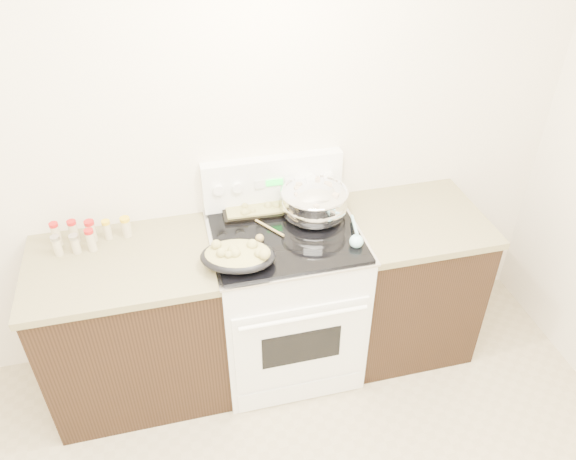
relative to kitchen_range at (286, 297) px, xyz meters
name	(u,v)px	position (x,y,z in m)	size (l,w,h in m)	color
room_shell	(282,352)	(-0.35, -1.42, 1.21)	(4.10, 3.60, 2.75)	#EEE3CE
counter_left	(135,326)	(-0.83, 0.01, -0.03)	(0.93, 0.67, 0.92)	black
counter_right	(406,280)	(0.73, 0.01, -0.03)	(0.73, 0.67, 0.92)	black
kitchen_range	(286,297)	(0.00, 0.00, 0.00)	(0.78, 0.73, 1.22)	white
mixing_bowl	(314,203)	(0.18, 0.11, 0.54)	(0.40, 0.40, 0.21)	silver
roasting_pan	(238,255)	(-0.28, -0.18, 0.50)	(0.41, 0.34, 0.12)	black
baking_sheet	(256,205)	(-0.10, 0.26, 0.47)	(0.38, 0.27, 0.06)	black
wooden_spoon	(262,234)	(-0.12, 0.00, 0.46)	(0.15, 0.21, 0.04)	olive
blue_ladle	(356,239)	(0.32, -0.17, 0.48)	(0.10, 0.25, 0.09)	#9DE1EA
spice_jars	(86,235)	(-0.99, 0.18, 0.49)	(0.39, 0.14, 0.13)	#BFB28C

